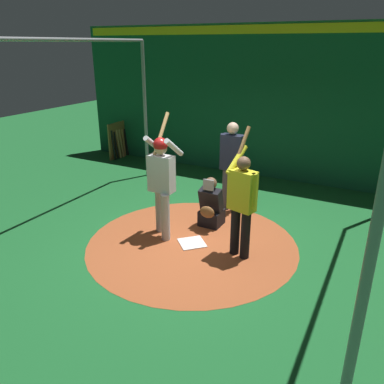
{
  "coord_description": "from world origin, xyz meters",
  "views": [
    {
      "loc": [
        5.14,
        2.73,
        3.21
      ],
      "look_at": [
        0.0,
        0.0,
        0.95
      ],
      "focal_mm": 35.88,
      "sensor_mm": 36.0,
      "label": 1
    }
  ],
  "objects_px": {
    "catcher": "(211,207)",
    "visitor": "(242,200)",
    "umpire": "(231,162)",
    "bat_rack": "(122,140)",
    "home_plate": "(192,243)",
    "batter": "(162,178)"
  },
  "relations": [
    {
      "from": "catcher",
      "to": "bat_rack",
      "type": "xyz_separation_m",
      "value": [
        -3.1,
        -4.43,
        0.11
      ]
    },
    {
      "from": "catcher",
      "to": "visitor",
      "type": "relative_size",
      "value": 0.47
    },
    {
      "from": "bat_rack",
      "to": "home_plate",
      "type": "bearing_deg",
      "value": 48.89
    },
    {
      "from": "batter",
      "to": "catcher",
      "type": "xyz_separation_m",
      "value": [
        -0.74,
        0.59,
        -0.71
      ]
    },
    {
      "from": "umpire",
      "to": "visitor",
      "type": "bearing_deg",
      "value": 27.68
    },
    {
      "from": "home_plate",
      "to": "umpire",
      "type": "bearing_deg",
      "value": 179.36
    },
    {
      "from": "home_plate",
      "to": "bat_rack",
      "type": "bearing_deg",
      "value": -131.11
    },
    {
      "from": "visitor",
      "to": "batter",
      "type": "bearing_deg",
      "value": -75.97
    },
    {
      "from": "umpire",
      "to": "home_plate",
      "type": "bearing_deg",
      "value": -0.64
    },
    {
      "from": "umpire",
      "to": "bat_rack",
      "type": "relative_size",
      "value": 1.54
    },
    {
      "from": "catcher",
      "to": "umpire",
      "type": "height_order",
      "value": "umpire"
    },
    {
      "from": "home_plate",
      "to": "umpire",
      "type": "distance_m",
      "value": 1.91
    },
    {
      "from": "catcher",
      "to": "bat_rack",
      "type": "distance_m",
      "value": 5.4
    },
    {
      "from": "catcher",
      "to": "umpire",
      "type": "xyz_separation_m",
      "value": [
        -0.84,
        0.04,
        0.65
      ]
    },
    {
      "from": "umpire",
      "to": "visitor",
      "type": "height_order",
      "value": "visitor"
    },
    {
      "from": "home_plate",
      "to": "batter",
      "type": "distance_m",
      "value": 1.24
    },
    {
      "from": "batter",
      "to": "umpire",
      "type": "relative_size",
      "value": 1.17
    },
    {
      "from": "catcher",
      "to": "bat_rack",
      "type": "height_order",
      "value": "bat_rack"
    },
    {
      "from": "bat_rack",
      "to": "catcher",
      "type": "bearing_deg",
      "value": 55.04
    },
    {
      "from": "batter",
      "to": "bat_rack",
      "type": "distance_m",
      "value": 5.46
    },
    {
      "from": "catcher",
      "to": "bat_rack",
      "type": "relative_size",
      "value": 0.81
    },
    {
      "from": "batter",
      "to": "umpire",
      "type": "height_order",
      "value": "batter"
    }
  ]
}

